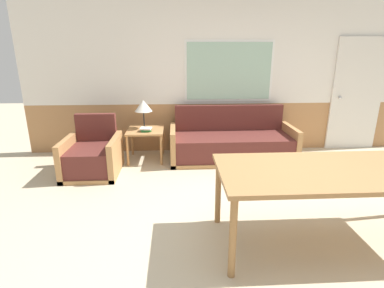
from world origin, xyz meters
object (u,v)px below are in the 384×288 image
dining_table (331,176)px  table_lamp (143,106)px  side_table (145,134)px  couch (232,144)px  armchair (93,157)px

dining_table → table_lamp: bearing=127.5°
side_table → table_lamp: (-0.02, 0.10, 0.44)m
couch → dining_table: bearing=-79.0°
side_table → couch: bearing=-2.0°
couch → side_table: size_ratio=3.46×
table_lamp → side_table: bearing=-77.4°
armchair → dining_table: bearing=-38.5°
couch → armchair: size_ratio=2.42×
armchair → side_table: 0.93m
armchair → couch: bearing=9.3°
side_table → table_lamp: table_lamp is taller
table_lamp → armchair: bearing=-138.2°
couch → dining_table: 2.42m
side_table → table_lamp: size_ratio=1.25×
couch → dining_table: size_ratio=1.00×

